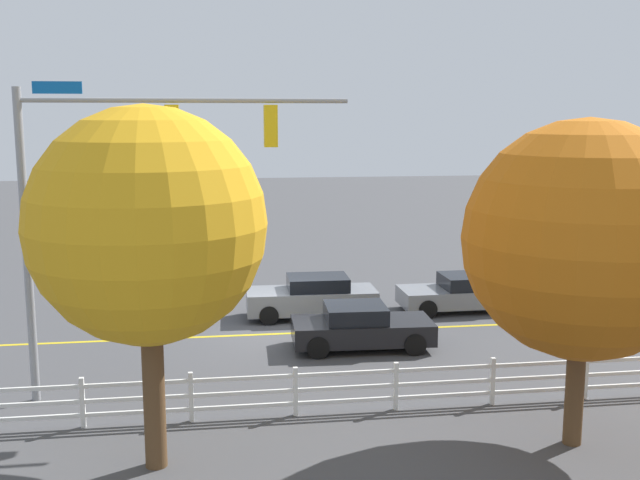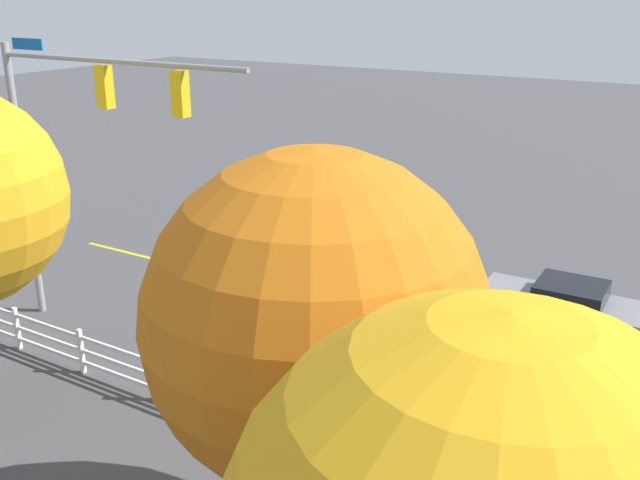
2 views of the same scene
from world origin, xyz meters
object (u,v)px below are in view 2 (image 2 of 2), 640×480
Objects in this scene: car_4 at (384,266)px; tree_0 at (315,320)px; car_2 at (355,320)px; car_0 at (563,305)px.

car_4 is 12.03m from tree_0.
car_2 is 8.59m from tree_0.
tree_0 is at bearing 82.63° from car_0.
car_4 is (0.95, -3.63, 0.06)m from car_2.
tree_0 is at bearing -64.02° from car_2.
tree_0 is (-3.12, 7.08, 3.71)m from car_2.
car_2 is 0.94× the size of car_4.
car_4 reaches higher than car_2.
car_0 is at bearing -177.73° from car_4.
car_2 is 3.76m from car_4.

